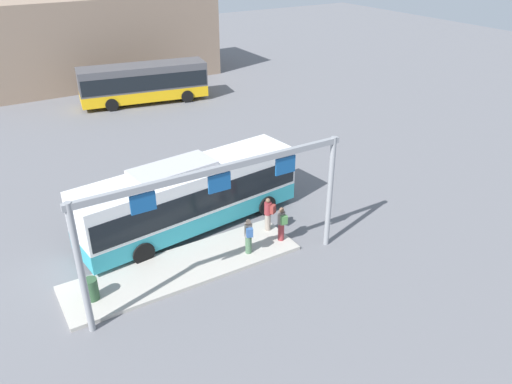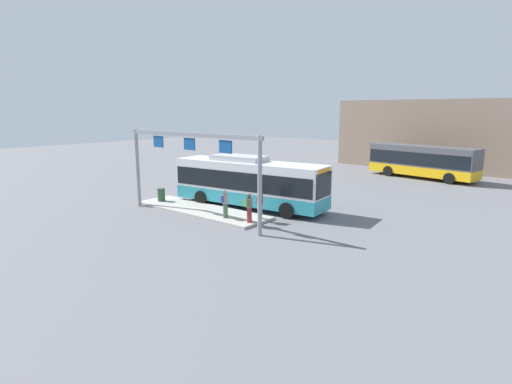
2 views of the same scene
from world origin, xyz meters
name	(u,v)px [view 1 (image 1 of 2)]	position (x,y,z in m)	size (l,w,h in m)	color
ground_plane	(193,227)	(0.00, 0.00, 0.00)	(120.00, 120.00, 0.00)	slate
platform_curb	(184,267)	(-1.72, -2.85, 0.08)	(10.00, 2.80, 0.16)	#B2ADA3
bus_main	(190,194)	(-0.01, 0.00, 1.81)	(10.97, 3.71, 3.46)	teal
bus_background_left	(143,81)	(4.92, 19.71, 1.78)	(10.33, 4.15, 3.10)	#EAAD14
person_boarding	(282,223)	(2.86, -3.36, 1.05)	(0.38, 0.55, 1.67)	maroon
person_waiting_near	(249,236)	(1.08, -3.47, 1.05)	(0.47, 0.59, 1.67)	#476B4C
person_waiting_mid	(268,213)	(2.82, -2.32, 1.05)	(0.52, 0.61, 1.67)	gray
platform_sign_gantry	(220,199)	(-0.73, -4.48, 3.84)	(10.97, 0.24, 5.20)	gray
station_building	(96,39)	(3.90, 28.76, 3.77)	(21.30, 8.00, 7.55)	gray
trash_bin	(91,289)	(-5.56, -2.99, 0.61)	(0.52, 0.52, 0.90)	#2D5133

